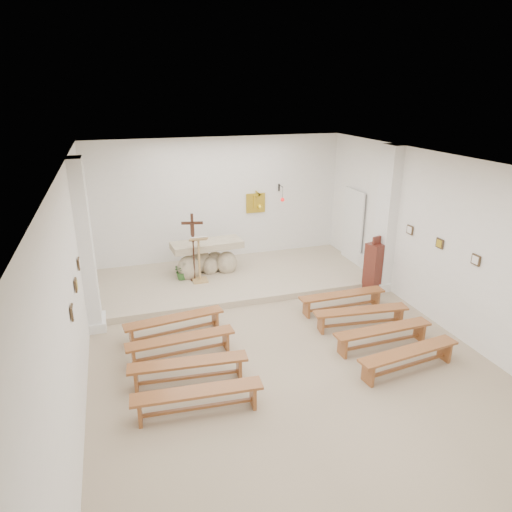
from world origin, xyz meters
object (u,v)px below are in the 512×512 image
object	(u,v)px
lectern	(199,259)
bench_right_front	(342,298)
bench_left_fourth	(198,396)
altar	(207,260)
bench_right_second	(361,314)
donation_pedestal	(374,267)
bench_right_third	(383,333)
bench_left_front	(175,322)
bench_right_fourth	(409,355)
crucifix_stand	(193,243)
bench_left_third	(188,367)
bench_left_second	(181,342)

from	to	relation	value
lectern	bench_right_front	xyz separation A→B (m)	(2.76, -2.25, -0.44)
bench_right_front	bench_left_fourth	xyz separation A→B (m)	(-3.71, -2.45, 0.00)
altar	bench_right_second	distance (m)	4.37
donation_pedestal	bench_right_third	distance (m)	2.73
bench_left_fourth	bench_left_front	bearing A→B (deg)	94.16
lectern	bench_right_fourth	distance (m)	5.47
donation_pedestal	bench_right_second	xyz separation A→B (m)	(-1.25, -1.59, -0.30)
altar	crucifix_stand	world-z (taller)	crucifix_stand
bench_right_front	bench_left_fourth	bearing A→B (deg)	-146.73
altar	lectern	bearing A→B (deg)	-123.11
bench_right_front	bench_right_fourth	bearing A→B (deg)	-90.22
lectern	bench_right_third	bearing A→B (deg)	-52.61
bench_right_fourth	bench_right_front	bearing A→B (deg)	83.06
bench_left_third	bench_left_front	bearing A→B (deg)	95.01
bench_left_second	bench_right_second	xyz separation A→B (m)	(3.71, -0.00, 0.00)
bench_right_second	bench_right_fourth	xyz separation A→B (m)	(0.00, -1.64, 0.00)
donation_pedestal	bench_right_front	bearing A→B (deg)	-165.41
crucifix_stand	bench_right_third	world-z (taller)	crucifix_stand
donation_pedestal	bench_left_second	bearing A→B (deg)	-179.34
altar	bench_left_fourth	bearing A→B (deg)	-107.91
altar	donation_pedestal	size ratio (longest dim) A/B	1.33
bench_right_front	bench_right_third	world-z (taller)	same
crucifix_stand	bench_left_fourth	world-z (taller)	crucifix_stand
bench_left_front	bench_right_second	bearing A→B (deg)	-20.11
altar	crucifix_stand	bearing A→B (deg)	-138.89
altar	bench_left_second	xyz separation A→B (m)	(-1.23, -3.59, -0.19)
bench_right_third	crucifix_stand	bearing A→B (deg)	123.87
crucifix_stand	bench_left_second	size ratio (longest dim) A/B	0.86
bench_right_front	bench_right_second	xyz separation A→B (m)	(-0.00, -0.82, 0.00)
bench_right_third	donation_pedestal	bearing A→B (deg)	60.85
lectern	bench_right_second	size ratio (longest dim) A/B	0.61
bench_left_second	bench_right_second	distance (m)	3.71
bench_left_second	bench_left_fourth	bearing A→B (deg)	-93.25
bench_left_fourth	bench_right_fourth	distance (m)	3.71
bench_left_third	bench_left_fourth	world-z (taller)	same
bench_right_second	bench_right_front	bearing A→B (deg)	96.11
donation_pedestal	bench_left_fourth	size ratio (longest dim) A/B	0.69
bench_left_fourth	bench_left_third	bearing A→B (deg)	94.16
bench_left_fourth	crucifix_stand	bearing A→B (deg)	84.30
bench_right_front	bench_right_third	bearing A→B (deg)	-90.22
donation_pedestal	bench_left_third	distance (m)	5.51
altar	bench_right_third	xyz separation A→B (m)	(2.47, -4.41, -0.19)
donation_pedestal	bench_left_third	bearing A→B (deg)	-171.20
lectern	bench_left_second	bearing A→B (deg)	-105.17
crucifix_stand	bench_left_third	distance (m)	4.17
bench_left_second	bench_left_fourth	world-z (taller)	same
bench_left_front	bench_left_second	size ratio (longest dim) A/B	1.00
donation_pedestal	bench_left_fourth	world-z (taller)	donation_pedestal
donation_pedestal	bench_left_front	world-z (taller)	donation_pedestal
altar	donation_pedestal	xyz separation A→B (m)	(3.72, -2.01, 0.10)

